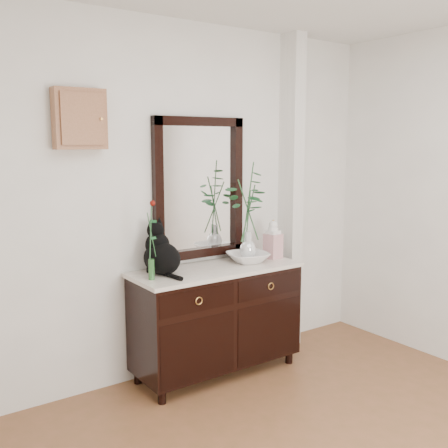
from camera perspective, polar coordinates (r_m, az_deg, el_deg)
wall_back at (r=4.08m, az=-3.97°, el=2.58°), size 3.60×0.04×2.70m
pilaster at (r=4.61m, az=7.27°, el=3.26°), size 0.12×0.20×2.70m
sideboard at (r=4.12m, az=-0.81°, el=-9.85°), size 1.33×0.52×0.82m
wall_mirror at (r=4.11m, az=-2.69°, el=3.90°), size 0.80×0.06×1.10m
key_cabinet at (r=3.66m, az=-15.44°, el=10.97°), size 0.35×0.10×0.40m
cat at (r=3.80m, az=-6.79°, el=-2.60°), size 0.32×0.37×0.39m
lotus_bowl at (r=4.19m, az=2.61°, el=-3.65°), size 0.37×0.37×0.08m
vase_branches at (r=4.12m, az=2.65°, el=1.44°), size 0.42×0.42×0.79m
bud_vase_rose at (r=3.64m, az=-7.97°, el=-1.71°), size 0.08×0.08×0.57m
ginger_jar at (r=4.33m, az=5.37°, el=-1.61°), size 0.13×0.13×0.32m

